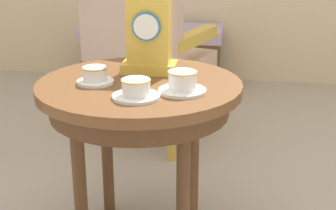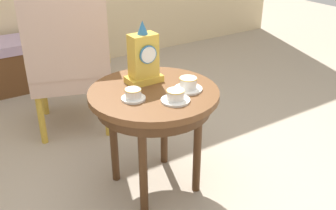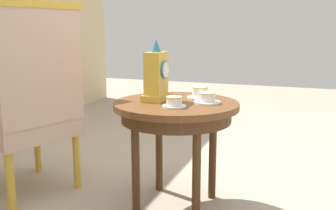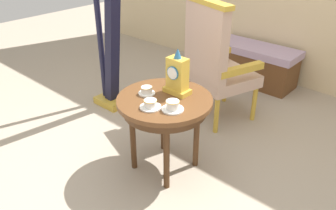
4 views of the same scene
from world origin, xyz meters
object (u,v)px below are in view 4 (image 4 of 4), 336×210
at_px(mantel_clock, 177,76).
at_px(harp, 109,36).
at_px(teacup_left, 147,91).
at_px(teacup_center, 173,106).
at_px(armchair, 215,61).
at_px(side_table, 165,107).
at_px(teacup_right, 150,104).
at_px(window_bench, 254,64).

height_order(mantel_clock, harp, harp).
xyz_separation_m(teacup_left, teacup_center, (0.29, -0.05, 0.00)).
distance_m(armchair, harp, 1.03).
xyz_separation_m(side_table, teacup_left, (-0.14, -0.04, 0.10)).
height_order(side_table, teacup_left, teacup_left).
relative_size(teacup_left, teacup_right, 0.84).
distance_m(harp, window_bench, 1.74).
xyz_separation_m(side_table, window_bench, (-0.28, 1.86, -0.30)).
height_order(side_table, harp, harp).
height_order(side_table, window_bench, side_table).
xyz_separation_m(side_table, teacup_right, (0.02, -0.17, 0.10)).
bearing_deg(window_bench, armchair, -82.89).
xyz_separation_m(armchair, window_bench, (-0.13, 1.01, -0.37)).
height_order(side_table, armchair, armchair).
distance_m(teacup_center, armchair, 0.98).
height_order(side_table, teacup_right, teacup_right).
relative_size(teacup_left, armchair, 0.11).
xyz_separation_m(side_table, harp, (-1.06, 0.39, 0.21)).
bearing_deg(window_bench, teacup_left, -85.71).
bearing_deg(teacup_left, mantel_clock, 46.28).
xyz_separation_m(mantel_clock, armchair, (-0.17, 0.73, -0.14)).
xyz_separation_m(teacup_right, armchair, (-0.18, 1.01, -0.03)).
relative_size(armchair, harp, 0.63).
height_order(teacup_left, teacup_center, teacup_center).
xyz_separation_m(teacup_left, teacup_right, (0.16, -0.13, 0.00)).
relative_size(side_table, teacup_center, 4.58).
height_order(teacup_left, mantel_clock, mantel_clock).
bearing_deg(window_bench, harp, -118.00).
distance_m(side_table, teacup_left, 0.18).
bearing_deg(teacup_right, teacup_left, 141.60).
xyz_separation_m(teacup_left, window_bench, (-0.14, 1.90, -0.40)).
xyz_separation_m(armchair, harp, (-0.91, -0.46, 0.14)).
relative_size(teacup_center, harp, 0.08).
bearing_deg(teacup_right, harp, 152.88).
bearing_deg(teacup_left, teacup_center, -9.49).
bearing_deg(side_table, mantel_clock, 83.99).
height_order(teacup_right, teacup_center, teacup_center).
xyz_separation_m(side_table, armchair, (-0.15, 0.85, 0.07)).
bearing_deg(window_bench, mantel_clock, -80.41).
relative_size(teacup_center, mantel_clock, 0.44).
height_order(teacup_left, teacup_right, teacup_right).
xyz_separation_m(teacup_right, window_bench, (-0.31, 2.03, -0.40)).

